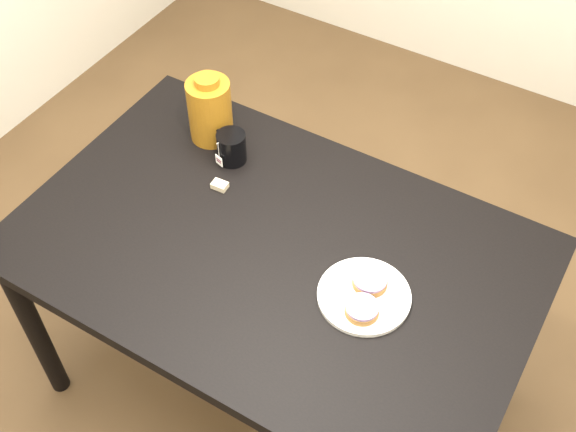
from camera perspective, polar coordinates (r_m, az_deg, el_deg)
The scene contains 8 objects.
ground_plane at distance 2.57m, azimuth -0.86°, elevation -13.00°, with size 4.00×4.00×0.00m, color brown.
table at distance 2.01m, azimuth -1.07°, elevation -3.94°, with size 1.40×0.90×0.75m.
plate at distance 1.85m, azimuth 6.03°, elevation -6.25°, with size 0.24×0.24×0.02m.
bagel_back at distance 1.85m, azimuth 6.50°, elevation -5.13°, with size 0.12×0.12×0.03m.
bagel_front at distance 1.80m, azimuth 5.87°, elevation -7.33°, with size 0.12×0.12×0.03m.
mug at distance 2.15m, azimuth -4.53°, elevation 5.47°, with size 0.14×0.11×0.10m.
teabag_pouch at distance 2.09m, azimuth -5.42°, elevation 2.43°, with size 0.04×0.03×0.02m, color #C6B793.
bagel_package at distance 2.19m, azimuth -6.19°, elevation 8.36°, with size 0.16×0.16×0.22m.
Camera 1 is at (0.66, -1.03, 2.26)m, focal length 45.00 mm.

